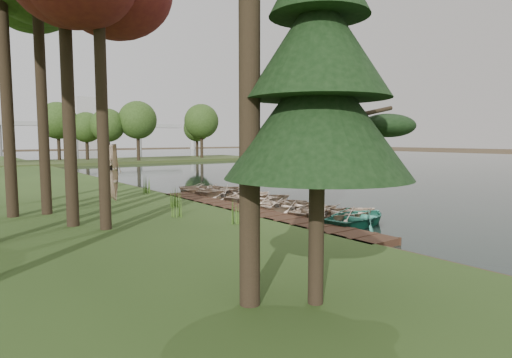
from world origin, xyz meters
TOP-DOWN VIEW (x-y plane):
  - ground at (0.00, 0.00)m, footprint 300.00×300.00m
  - water at (30.00, 20.00)m, footprint 130.00×200.00m
  - boardwalk at (-1.60, 0.00)m, footprint 1.60×16.00m
  - peninsula at (8.00, 50.00)m, footprint 50.00×14.00m
  - far_trees at (4.67, 50.00)m, footprint 45.60×5.60m
  - bridge at (12.31, 120.00)m, footprint 95.90×4.00m
  - building_a at (30.00, 140.00)m, footprint 10.00×8.00m
  - rowboat_0 at (0.80, -4.79)m, footprint 4.22×3.35m
  - rowboat_1 at (1.22, -3.72)m, footprint 4.00×3.07m
  - rowboat_2 at (0.84, -2.27)m, footprint 3.66×2.88m
  - rowboat_3 at (0.76, -0.41)m, footprint 3.52×2.73m
  - rowboat_4 at (0.91, 0.66)m, footprint 3.90×3.39m
  - rowboat_5 at (1.28, 2.37)m, footprint 3.76×2.82m
  - rowboat_6 at (1.15, 3.55)m, footprint 4.29×3.57m
  - rowboat_7 at (0.76, 5.57)m, footprint 4.03×3.53m
  - rowboat_8 at (1.20, 6.83)m, footprint 4.49×3.73m
  - rowboat_9 at (0.96, 8.35)m, footprint 3.48×2.57m
  - rowboat_10 at (1.25, 9.63)m, footprint 3.71×3.26m
  - stored_rowboat at (-5.88, 6.59)m, footprint 3.85×3.52m
  - pine_tree at (-7.36, -10.46)m, footprint 3.80×3.80m
  - reeds_0 at (-4.00, -2.54)m, footprint 0.60×0.60m
  - reeds_1 at (-5.19, 0.31)m, footprint 0.60×0.60m
  - reeds_2 at (-4.07, 2.95)m, footprint 0.60×0.60m
  - reeds_3 at (-3.15, 8.95)m, footprint 0.60×0.60m

SIDE VIEW (x-z plane):
  - ground at x=0.00m, z-range 0.00..0.00m
  - water at x=30.00m, z-range 0.00..0.05m
  - boardwalk at x=-1.60m, z-range 0.00..0.30m
  - peninsula at x=8.00m, z-range 0.00..0.45m
  - rowboat_10 at x=1.25m, z-range 0.05..0.69m
  - rowboat_3 at x=0.76m, z-range 0.05..0.72m
  - rowboat_4 at x=0.91m, z-range 0.05..0.73m
  - rowboat_2 at x=0.84m, z-range 0.05..0.74m
  - rowboat_9 at x=0.96m, z-range 0.05..0.75m
  - rowboat_7 at x=0.76m, z-range 0.05..0.75m
  - rowboat_5 at x=1.28m, z-range 0.05..0.79m
  - rowboat_6 at x=1.15m, z-range 0.05..0.82m
  - rowboat_1 at x=1.22m, z-range 0.05..0.82m
  - rowboat_0 at x=0.80m, z-range 0.05..0.84m
  - rowboat_8 at x=1.20m, z-range 0.05..0.85m
  - stored_rowboat at x=-5.88m, z-range 0.30..0.95m
  - reeds_0 at x=-4.00m, z-range 0.30..1.27m
  - reeds_2 at x=-4.07m, z-range 0.30..1.28m
  - reeds_3 at x=-3.15m, z-range 0.30..1.34m
  - reeds_1 at x=-5.19m, z-range 0.30..1.42m
  - pine_tree at x=-7.36m, z-range 1.11..8.83m
  - far_trees at x=4.67m, z-range 2.03..10.83m
  - bridge at x=12.31m, z-range 2.78..11.38m
  - building_a at x=30.00m, z-range 0.00..18.00m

